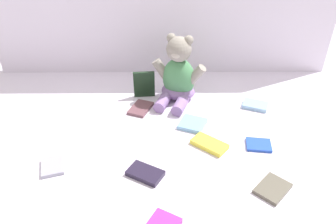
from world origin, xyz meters
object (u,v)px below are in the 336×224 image
at_px(book_case_10, 259,145).
at_px(book_case_4, 209,144).
at_px(book_case_6, 141,108).
at_px(book_case_1, 182,82).
at_px(book_case_3, 193,124).
at_px(book_case_5, 144,84).
at_px(book_case_0, 273,188).
at_px(book_case_8, 255,105).
at_px(book_case_7, 145,173).
at_px(book_case_9, 52,166).
at_px(teddy_bear, 178,76).

bearing_deg(book_case_10, book_case_4, 97.46).
bearing_deg(book_case_6, book_case_1, 72.86).
xyz_separation_m(book_case_3, book_case_4, (0.05, -0.13, 0.00)).
relative_size(book_case_1, book_case_5, 0.77).
distance_m(book_case_0, book_case_4, 0.28).
bearing_deg(book_case_3, book_case_8, 47.99).
distance_m(book_case_0, book_case_3, 0.42).
bearing_deg(book_case_7, book_case_9, -67.57).
height_order(book_case_4, book_case_9, book_case_4).
distance_m(book_case_0, book_case_6, 0.65).
bearing_deg(book_case_1, book_case_3, 38.44).
bearing_deg(book_case_4, teddy_bear, -123.59).
bearing_deg(book_case_10, book_case_3, 68.68).
relative_size(book_case_1, book_case_8, 0.91).
relative_size(book_case_1, book_case_9, 1.01).
bearing_deg(book_case_3, book_case_7, -99.99).
bearing_deg(teddy_bear, book_case_4, -53.71).
bearing_deg(book_case_0, book_case_6, 176.96).
bearing_deg(book_case_10, book_case_0, -174.29).
xyz_separation_m(book_case_1, book_case_10, (0.27, -0.49, -0.00)).
bearing_deg(book_case_9, book_case_8, -170.91).
bearing_deg(teddy_bear, book_case_5, -167.08).
xyz_separation_m(book_case_1, book_case_4, (0.08, -0.49, 0.00)).
bearing_deg(book_case_0, book_case_7, -146.16).
bearing_deg(book_case_9, book_case_5, -138.30).
height_order(book_case_4, book_case_6, book_case_4).
bearing_deg(book_case_9, book_case_7, 156.31).
distance_m(book_case_7, book_case_8, 0.63).
xyz_separation_m(book_case_0, book_case_5, (-0.44, 0.58, 0.06)).
relative_size(book_case_3, book_case_7, 0.85).
height_order(book_case_6, book_case_8, book_case_8).
xyz_separation_m(book_case_6, book_case_9, (-0.28, -0.36, 0.00)).
relative_size(teddy_bear, book_case_5, 2.39).
distance_m(book_case_9, book_case_10, 0.74).
height_order(book_case_1, book_case_3, book_case_3).
xyz_separation_m(book_case_1, book_case_8, (0.31, -0.22, 0.00)).
height_order(book_case_3, book_case_10, book_case_3).
distance_m(book_case_0, book_case_10, 0.22).
bearing_deg(book_case_10, book_case_8, -2.38).
distance_m(book_case_4, book_case_9, 0.56).
xyz_separation_m(book_case_3, book_case_5, (-0.21, 0.23, 0.05)).
xyz_separation_m(teddy_bear, book_case_0, (0.28, -0.57, -0.10)).
bearing_deg(book_case_10, book_case_6, 68.70).
distance_m(teddy_bear, book_case_10, 0.47).
bearing_deg(book_case_5, book_case_7, -92.71).
height_order(book_case_6, book_case_7, book_case_7).
relative_size(book_case_5, book_case_9, 1.32).
relative_size(book_case_9, book_case_10, 1.05).
xyz_separation_m(book_case_0, book_case_1, (-0.26, 0.71, -0.00)).
bearing_deg(book_case_5, book_case_0, -59.13).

